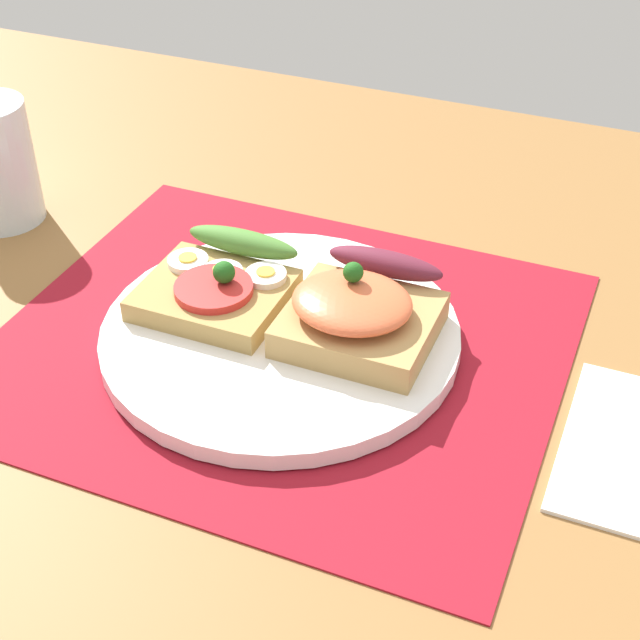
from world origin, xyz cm
name	(u,v)px	position (x,y,z in cm)	size (l,w,h in cm)	color
ground_plane	(281,362)	(0.00, 0.00, -1.60)	(120.00, 90.00, 3.20)	brown
placemat	(281,343)	(0.00, 0.00, 0.15)	(38.91, 34.15, 0.30)	maroon
plate	(281,334)	(0.00, 0.00, 0.93)	(25.14, 25.14, 1.25)	white
sandwich_egg_tomato	(220,284)	(-5.44, 1.54, 2.85)	(10.10, 10.21, 3.82)	#AD894B
sandwich_salmon	(360,311)	(5.32, 1.45, 3.52)	(10.00, 10.66, 5.48)	tan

